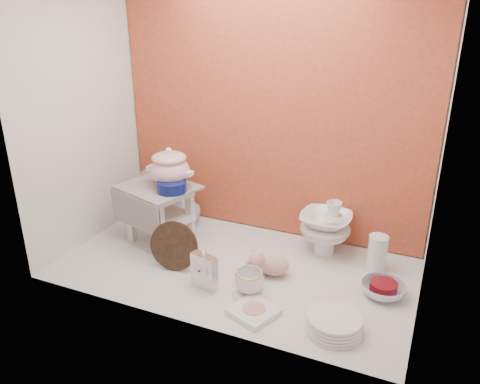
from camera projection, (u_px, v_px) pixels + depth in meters
The scene contains 17 objects.
ground at pixel (235, 267), 2.50m from camera, with size 1.80×1.80×0.00m, color silver.
niche_shell at pixel (250, 82), 2.29m from camera, with size 1.86×1.03×1.53m.
step_stool at pixel (160, 214), 2.71m from camera, with size 0.40×0.34×0.34m, color silver, non-canonical shape.
soup_tureen at pixel (170, 167), 2.61m from camera, with size 0.26×0.26×0.22m, color white, non-canonical shape.
cobalt_bowl at pixel (172, 186), 2.56m from camera, with size 0.16×0.16×0.06m, color #0A144F.
floral_platter at pixel (160, 194), 2.96m from camera, with size 0.36×0.06×0.36m, color silver, non-canonical shape.
blue_white_vase at pixel (183, 207), 2.93m from camera, with size 0.21×0.21×0.22m, color white.
lacquer_tray at pixel (174, 246), 2.44m from camera, with size 0.26×0.07×0.26m, color black, non-canonical shape.
mantel_clock at pixel (204, 270), 2.28m from camera, with size 0.14×0.05×0.20m, color silver.
plush_pig at pixel (272, 263), 2.40m from camera, with size 0.22×0.15×0.13m, color tan.
teacup_saucer at pixel (249, 292), 2.27m from camera, with size 0.16×0.16×0.01m, color white.
gold_rim_teacup at pixel (249, 281), 2.25m from camera, with size 0.14×0.14×0.11m, color white.
lattice_dish at pixel (254, 311), 2.12m from camera, with size 0.19×0.19×0.03m, color white.
dinner_plate_stack at pixel (334, 324), 2.01m from camera, with size 0.25×0.25×0.07m, color white.
crystal_bowl at pixel (383, 290), 2.25m from camera, with size 0.21×0.21×0.06m, color silver.
clear_glass_vase at pixel (377, 254), 2.43m from camera, with size 0.10×0.10×0.20m, color silver.
porcelain_tower at pixel (325, 227), 2.58m from camera, with size 0.27×0.27×0.31m, color white, non-canonical shape.
Camera 1 is at (0.89, -1.97, 1.31)m, focal length 35.79 mm.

